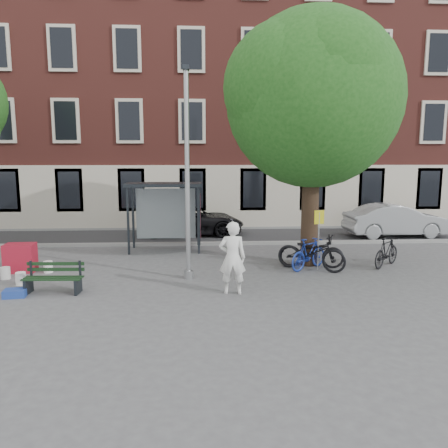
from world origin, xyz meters
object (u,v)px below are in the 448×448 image
car_silver (395,220)px  notice_sign (319,227)px  car_dark (192,220)px  bike_d (387,252)px  bike_c (311,252)px  lamppost (187,185)px  bus_shelter (175,201)px  bench (54,279)px  painter (232,258)px  red_stand (20,258)px  bike_b (309,254)px  bike_a (312,251)px

car_silver → notice_sign: size_ratio=2.35×
car_dark → bike_d: bearing=-136.1°
car_silver → bike_c: bearing=134.1°
lamppost → bus_shelter: size_ratio=2.14×
bench → car_dark: size_ratio=0.32×
painter → red_stand: (-6.52, 2.58, -0.52)m
bench → car_dark: (3.51, 8.69, 0.31)m
car_dark → bus_shelter: bearing=168.9°
painter → notice_sign: bearing=-139.1°
painter → red_stand: bearing=-19.2°
lamppost → bus_shelter: bearing=98.4°
car_dark → car_silver: size_ratio=1.07×
bus_shelter → car_silver: bus_shelter is taller
bike_b → car_dark: car_dark is taller
car_silver → bike_a: bearing=132.8°
red_stand → bench: bearing=-52.0°
bike_d → car_silver: car_silver is taller
painter → bike_c: 3.56m
car_dark → car_silver: car_silver is taller
red_stand → notice_sign: (9.45, -0.25, 0.95)m
painter → car_dark: 9.10m
bus_shelter → bike_d: (7.11, -3.01, -1.42)m
bike_b → bike_c: (0.05, -0.12, 0.07)m
bike_c → car_silver: 7.81m
car_dark → car_silver: (9.28, -1.01, 0.07)m
bike_b → bike_c: bike_c is taller
bench → bike_b: size_ratio=0.91×
bench → car_dark: car_dark is taller
painter → bike_b: bearing=-135.3°
car_dark → bench: bearing=156.3°
painter → bike_b: size_ratio=1.13×
bench → bike_c: 7.71m
lamppost → bike_a: 4.73m
bus_shelter → notice_sign: bearing=-34.7°
bus_shelter → bike_b: (4.46, -3.21, -1.40)m
bike_b → bike_d: (2.65, 0.20, -0.01)m
lamppost → bike_a: lamppost is taller
bike_a → car_silver: bearing=-31.3°
bike_d → car_dark: (-6.55, 6.41, 0.17)m
painter → bike_a: 3.89m
painter → bike_c: (2.70, 2.30, -0.39)m
lamppost → painter: bearing=-51.6°
painter → car_dark: (-1.25, 9.01, -0.30)m
bus_shelter → bike_d: bus_shelter is taller
painter → bike_a: painter is taller
bench → notice_sign: 8.01m
bench → lamppost: bearing=21.1°
bike_b → bike_d: bearing=-124.8°
bike_a → car_silver: (5.23, 5.35, 0.20)m
car_silver → lamppost: bearing=122.3°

